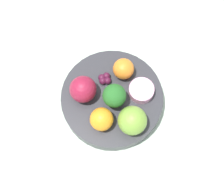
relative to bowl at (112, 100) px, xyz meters
The scene contains 10 objects.
ground_plane 0.04m from the bowl, ahead, with size 6.00×6.00×0.00m, color gray.
table_surface 0.03m from the bowl, ahead, with size 1.20×1.20×0.02m.
bowl is the anchor object (origin of this frame).
broccoli 0.06m from the bowl, 36.03° to the right, with size 0.05×0.05×0.06m.
apple_red 0.08m from the bowl, 156.16° to the right, with size 0.06×0.06×0.06m.
apple_green 0.09m from the bowl, 26.57° to the right, with size 0.06×0.06×0.06m.
orange_front 0.07m from the bowl, 95.54° to the left, with size 0.05×0.05×0.05m.
orange_back 0.07m from the bowl, 80.59° to the right, with size 0.05×0.05×0.05m.
grape_cluster 0.05m from the bowl, 142.51° to the left, with size 0.03×0.03×0.02m.
small_cup 0.07m from the bowl, 38.29° to the left, with size 0.05×0.05×0.02m.
Camera 1 is at (0.11, -0.19, 0.69)m, focal length 50.00 mm.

